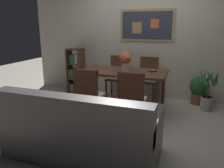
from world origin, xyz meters
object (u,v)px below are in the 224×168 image
at_px(dining_chair_near_left, 89,92).
at_px(bookshelf, 76,72).
at_px(dining_chair_far_right, 148,76).
at_px(flower_vase, 126,60).
at_px(dining_chair_far_left, 118,74).
at_px(leather_couch, 81,132).
at_px(dining_table, 123,76).
at_px(tv_remote, 153,71).
at_px(potted_ivy, 199,89).
at_px(dining_chair_near_right, 132,96).
at_px(potted_palm, 207,91).

bearing_deg(dining_chair_near_left, bookshelf, 124.96).
distance_m(dining_chair_near_left, dining_chair_far_right, 1.61).
height_order(dining_chair_far_right, flower_vase, flower_vase).
xyz_separation_m(bookshelf, flower_vase, (1.40, -0.74, 0.47)).
distance_m(dining_chair_far_left, leather_couch, 2.32).
bearing_deg(dining_table, dining_chair_near_left, -113.63).
distance_m(dining_chair_far_left, bookshelf, 1.03).
xyz_separation_m(dining_chair_near_left, tv_remote, (0.84, 0.84, 0.23)).
distance_m(flower_vase, tv_remote, 0.52).
height_order(dining_chair_far_left, potted_ivy, dining_chair_far_left).
relative_size(dining_chair_near_right, dining_chair_near_left, 1.00).
bearing_deg(leather_couch, dining_chair_near_left, 108.71).
xyz_separation_m(dining_table, potted_palm, (1.45, 0.53, -0.28)).
height_order(dining_chair_near_left, leather_couch, dining_chair_near_left).
relative_size(dining_chair_near_right, potted_palm, 1.13).
bearing_deg(potted_palm, dining_chair_near_left, -144.19).
relative_size(dining_table, bookshelf, 1.46).
height_order(dining_chair_near_right, dining_chair_far_right, same).
xyz_separation_m(dining_chair_near_left, dining_chair_far_left, (-0.01, 1.44, 0.00)).
xyz_separation_m(dining_table, dining_chair_far_right, (0.31, 0.73, -0.12)).
distance_m(dining_chair_near_right, leather_couch, 0.98).
xyz_separation_m(bookshelf, tv_remote, (1.88, -0.64, 0.28)).
height_order(dining_chair_near_left, potted_palm, dining_chair_near_left).
xyz_separation_m(dining_chair_far_left, leather_couch, (0.30, -2.29, -0.23)).
bearing_deg(bookshelf, dining_chair_near_left, -55.04).
distance_m(leather_couch, flower_vase, 1.71).
distance_m(dining_chair_far_left, tv_remote, 1.07).
distance_m(dining_table, potted_palm, 1.57).
height_order(bookshelf, potted_ivy, bookshelf).
relative_size(dining_chair_far_right, flower_vase, 2.67).
xyz_separation_m(dining_chair_near_left, potted_ivy, (1.65, 1.61, -0.23)).
distance_m(potted_ivy, potted_palm, 0.36).
bearing_deg(dining_table, leather_couch, -91.49).
relative_size(bookshelf, flower_vase, 3.03).
xyz_separation_m(dining_table, potted_ivy, (1.32, 0.87, -0.34)).
bearing_deg(tv_remote, leather_couch, -108.23).
distance_m(dining_chair_near_left, bookshelf, 1.81).
xyz_separation_m(dining_chair_near_right, potted_palm, (1.09, 1.26, -0.17)).
relative_size(dining_chair_near_left, tv_remote, 6.08).
bearing_deg(dining_chair_near_left, tv_remote, 45.05).
relative_size(dining_chair_near_right, flower_vase, 2.67).
distance_m(dining_chair_near_left, potted_ivy, 2.32).
height_order(dining_table, tv_remote, tv_remote).
distance_m(dining_chair_far_right, flower_vase, 0.89).
bearing_deg(dining_chair_far_left, flower_vase, -61.78).
height_order(dining_table, dining_chair_far_right, dining_chair_far_right).
bearing_deg(dining_chair_near_left, dining_chair_far_left, 90.45).
distance_m(dining_table, leather_couch, 1.63).
bearing_deg(dining_chair_near_right, potted_ivy, 58.81).
xyz_separation_m(dining_table, dining_chair_near_right, (0.36, -0.72, -0.12)).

